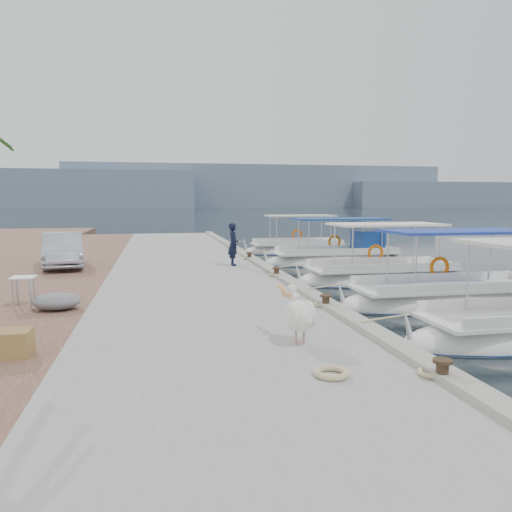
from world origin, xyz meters
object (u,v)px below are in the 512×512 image
Objects in this scene: fishing_caique_d at (338,260)px; parked_car at (63,250)px; pelican at (299,314)px; fishing_caique_c at (381,279)px; fishing_caique_e at (297,251)px; fisherman at (233,244)px; fishing_caique_b at (449,301)px.

fishing_caique_d is 1.81× the size of parked_car.
parked_car reaches higher than pelican.
fishing_caique_e is at bearing 90.83° from fishing_caique_c.
fishing_caique_c reaches higher than parked_car.
pelican is at bearing -72.00° from parked_car.
fishing_caique_e is (-0.16, 10.81, 0.00)m from fishing_caique_c.
fishing_caique_e is at bearing 24.36° from parked_car.
fishing_caique_e reaches higher than fisherman.
fishing_caique_e is 1.59× the size of parked_car.
fisherman is at bearing -16.82° from parked_car.
pelican is (-5.64, -19.63, 0.91)m from fishing_caique_e.
fishing_caique_d is at bearing 2.40° from parked_car.
fishing_caique_d is 4.34× the size of fisherman.
fishing_caique_d is 12.56m from parked_car.
fisherman is at bearing 157.63° from fishing_caique_c.
fishing_caique_d is at bearing 85.94° from fishing_caique_c.
parked_car is at bearing 148.38° from fishing_caique_b.
parked_car is (-12.27, -2.49, 0.98)m from fishing_caique_d.
fishing_caique_b is at bearing -88.91° from fishing_caique_e.
fishing_caique_b is 7.49m from pelican.
fisherman reaches higher than parked_car.
pelican is (-5.80, -8.81, 0.91)m from fishing_caique_c.
fishing_caique_c is at bearing 91.73° from fishing_caique_b.
fishing_caique_b reaches higher than pelican.
pelican is at bearing -113.29° from fishing_caique_d.
fishing_caique_d is 1.14× the size of fishing_caique_e.
pelican is (-5.93, -4.50, 0.91)m from fishing_caique_b.
parked_car is (-6.08, 11.89, 0.14)m from pelican.
pelican is at bearing -123.34° from fishing_caique_c.
fishing_caique_b is at bearing -40.70° from parked_car.
pelican is (-6.19, -14.38, 0.84)m from fishing_caique_d.
fishing_caique_b is at bearing -142.72° from fisherman.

